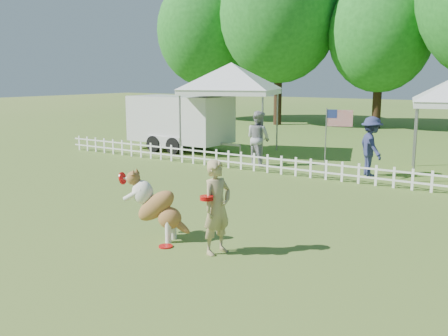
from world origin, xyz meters
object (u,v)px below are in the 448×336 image
at_px(dog, 157,206).
at_px(canopy_tent_left, 231,110).
at_px(handler, 217,207).
at_px(spectator_b, 371,146).
at_px(cargo_trailer, 180,123).
at_px(frisbee_on_turf, 166,246).
at_px(flag_pole, 325,143).
at_px(spectator_a, 258,138).

relative_size(dog, canopy_tent_left, 0.37).
relative_size(handler, spectator_b, 0.90).
relative_size(canopy_tent_left, cargo_trailer, 0.67).
relative_size(frisbee_on_turf, canopy_tent_left, 0.07).
relative_size(cargo_trailer, spectator_b, 2.82).
relative_size(canopy_tent_left, flag_pole, 1.64).
bearing_deg(cargo_trailer, flag_pole, -15.90).
height_order(dog, frisbee_on_turf, dog).
bearing_deg(spectator_a, handler, 132.82).
distance_m(dog, spectator_b, 8.50).
relative_size(canopy_tent_left, spectator_a, 1.84).
bearing_deg(handler, flag_pole, 18.05).
bearing_deg(canopy_tent_left, flag_pole, -43.60).
relative_size(handler, cargo_trailer, 0.32).
xyz_separation_m(canopy_tent_left, cargo_trailer, (-2.43, -0.18, -0.60)).
height_order(dog, flag_pole, flag_pole).
height_order(handler, dog, handler).
bearing_deg(flag_pole, spectator_a, 142.22).
height_order(cargo_trailer, spectator_b, cargo_trailer).
distance_m(handler, spectator_b, 8.37).
bearing_deg(spectator_a, canopy_tent_left, -18.65).
xyz_separation_m(frisbee_on_turf, canopy_tent_left, (-4.94, 9.85, 1.74)).
distance_m(dog, frisbee_on_turf, 0.81).
xyz_separation_m(dog, spectator_b, (1.44, 8.38, 0.27)).
xyz_separation_m(frisbee_on_turf, cargo_trailer, (-7.37, 9.68, 1.14)).
bearing_deg(canopy_tent_left, frisbee_on_turf, -81.42).
relative_size(frisbee_on_turf, spectator_b, 0.14).
height_order(handler, flag_pole, flag_pole).
bearing_deg(handler, cargo_trailer, 51.88).
bearing_deg(dog, cargo_trailer, 111.28).
xyz_separation_m(handler, spectator_a, (-3.77, 8.02, 0.12)).
distance_m(flag_pole, spectator_b, 1.55).
height_order(frisbee_on_turf, canopy_tent_left, canopy_tent_left).
height_order(cargo_trailer, spectator_a, cargo_trailer).
height_order(dog, spectator_b, spectator_b).
height_order(canopy_tent_left, flag_pole, canopy_tent_left).
relative_size(handler, canopy_tent_left, 0.48).
bearing_deg(frisbee_on_turf, cargo_trailer, 127.31).
relative_size(frisbee_on_turf, spectator_a, 0.14).
bearing_deg(spectator_a, cargo_trailer, 0.77).
bearing_deg(handler, spectator_b, 9.90).
bearing_deg(dog, canopy_tent_left, 100.07).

